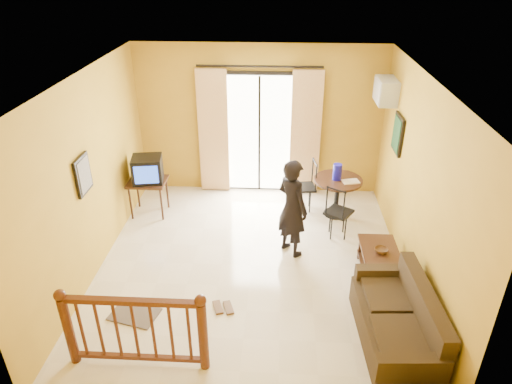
# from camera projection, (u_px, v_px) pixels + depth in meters

# --- Properties ---
(ground) EXTENTS (5.00, 5.00, 0.00)m
(ground) POSITION_uv_depth(u_px,v_px,m) (251.00, 265.00, 6.85)
(ground) COLOR beige
(ground) RESTS_ON ground
(room_shell) EXTENTS (5.00, 5.00, 5.00)m
(room_shell) POSITION_uv_depth(u_px,v_px,m) (250.00, 162.00, 6.05)
(room_shell) COLOR white
(room_shell) RESTS_ON ground
(balcony_door) EXTENTS (2.25, 0.14, 2.46)m
(balcony_door) POSITION_uv_depth(u_px,v_px,m) (259.00, 133.00, 8.43)
(balcony_door) COLOR black
(balcony_door) RESTS_ON ground
(tv_table) EXTENTS (0.65, 0.54, 0.65)m
(tv_table) POSITION_uv_depth(u_px,v_px,m) (148.00, 185.00, 7.95)
(tv_table) COLOR black
(tv_table) RESTS_ON ground
(television) EXTENTS (0.56, 0.52, 0.44)m
(television) POSITION_uv_depth(u_px,v_px,m) (147.00, 169.00, 7.80)
(television) COLOR black
(television) RESTS_ON tv_table
(picture_left) EXTENTS (0.05, 0.42, 0.52)m
(picture_left) POSITION_uv_depth(u_px,v_px,m) (83.00, 175.00, 6.05)
(picture_left) COLOR black
(picture_left) RESTS_ON room_shell
(dining_table) EXTENTS (0.84, 0.84, 0.70)m
(dining_table) POSITION_uv_depth(u_px,v_px,m) (338.00, 187.00, 7.91)
(dining_table) COLOR black
(dining_table) RESTS_ON ground
(water_jug) EXTENTS (0.15, 0.15, 0.28)m
(water_jug) POSITION_uv_depth(u_px,v_px,m) (337.00, 172.00, 7.77)
(water_jug) COLOR #1412A9
(water_jug) RESTS_ON dining_table
(serving_tray) EXTENTS (0.31, 0.24, 0.02)m
(serving_tray) POSITION_uv_depth(u_px,v_px,m) (351.00, 182.00, 7.74)
(serving_tray) COLOR silver
(serving_tray) RESTS_ON dining_table
(dining_chairs) EXTENTS (1.03, 1.35, 0.95)m
(dining_chairs) POSITION_uv_depth(u_px,v_px,m) (319.00, 222.00, 7.95)
(dining_chairs) COLOR black
(dining_chairs) RESTS_ON ground
(air_conditioner) EXTENTS (0.31, 0.60, 0.40)m
(air_conditioner) POSITION_uv_depth(u_px,v_px,m) (386.00, 91.00, 7.45)
(air_conditioner) COLOR silver
(air_conditioner) RESTS_ON room_shell
(botanical_print) EXTENTS (0.05, 0.50, 0.60)m
(botanical_print) POSITION_uv_depth(u_px,v_px,m) (398.00, 134.00, 7.11)
(botanical_print) COLOR black
(botanical_print) RESTS_ON room_shell
(coffee_table) EXTENTS (0.52, 0.94, 0.42)m
(coffee_table) POSITION_uv_depth(u_px,v_px,m) (380.00, 260.00, 6.49)
(coffee_table) COLOR black
(coffee_table) RESTS_ON ground
(bowl) EXTENTS (0.22, 0.22, 0.06)m
(bowl) POSITION_uv_depth(u_px,v_px,m) (381.00, 250.00, 6.42)
(bowl) COLOR #4F331B
(bowl) RESTS_ON coffee_table
(sofa) EXTENTS (0.85, 1.68, 0.79)m
(sofa) POSITION_uv_depth(u_px,v_px,m) (399.00, 323.00, 5.39)
(sofa) COLOR #322413
(sofa) RESTS_ON ground
(standing_person) EXTENTS (0.66, 0.67, 1.56)m
(standing_person) POSITION_uv_depth(u_px,v_px,m) (292.00, 208.00, 6.81)
(standing_person) COLOR black
(standing_person) RESTS_ON ground
(stair_balustrade) EXTENTS (1.63, 0.13, 1.04)m
(stair_balustrade) POSITION_uv_depth(u_px,v_px,m) (134.00, 327.00, 4.96)
(stair_balustrade) COLOR #471E0F
(stair_balustrade) RESTS_ON ground
(doormat) EXTENTS (0.68, 0.54, 0.02)m
(doormat) POSITION_uv_depth(u_px,v_px,m) (134.00, 314.00, 5.92)
(doormat) COLOR #554A44
(doormat) RESTS_ON ground
(sandals) EXTENTS (0.32, 0.27, 0.03)m
(sandals) POSITION_uv_depth(u_px,v_px,m) (223.00, 307.00, 6.02)
(sandals) COLOR #4F331B
(sandals) RESTS_ON ground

